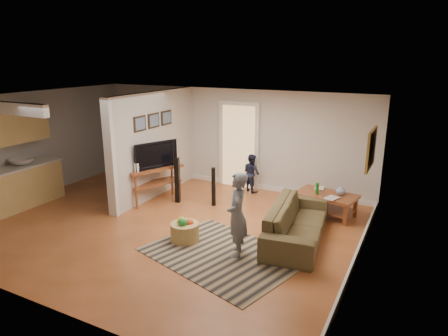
{
  "coord_description": "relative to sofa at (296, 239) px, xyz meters",
  "views": [
    {
      "loc": [
        4.51,
        -6.08,
        3.29
      ],
      "look_at": [
        0.96,
        0.82,
        1.1
      ],
      "focal_mm": 32.0,
      "sensor_mm": 36.0,
      "label": 1
    }
  ],
  "objects": [
    {
      "name": "speaker_left",
      "position": [
        -3.04,
        0.62,
        0.53
      ],
      "size": [
        0.13,
        0.13,
        1.07
      ],
      "primitive_type": "cube",
      "rotation": [
        0.0,
        0.0,
        0.25
      ],
      "color": "black",
      "rests_on": "ground"
    },
    {
      "name": "speaker_right",
      "position": [
        -2.2,
        0.82,
        0.45
      ],
      "size": [
        0.11,
        0.11,
        0.89
      ],
      "primitive_type": "cube",
      "rotation": [
        0.0,
        0.0,
        0.35
      ],
      "color": "black",
      "rests_on": "ground"
    },
    {
      "name": "ground",
      "position": [
        -2.6,
        -0.58,
        0.0
      ],
      "size": [
        7.5,
        7.5,
        0.0
      ],
      "primitive_type": "plane",
      "color": "brown",
      "rests_on": "ground"
    },
    {
      "name": "toy_basket",
      "position": [
        -1.8,
        -1.01,
        0.19
      ],
      "size": [
        0.53,
        0.53,
        0.47
      ],
      "color": "#A68348",
      "rests_on": "ground"
    },
    {
      "name": "toddler",
      "position": [
        -1.84,
        2.12,
        0.0
      ],
      "size": [
        0.58,
        0.54,
        0.96
      ],
      "primitive_type": "imported",
      "rotation": [
        0.0,
        0.0,
        2.65
      ],
      "color": "#1D223E",
      "rests_on": "ground"
    },
    {
      "name": "coffee_table",
      "position": [
        0.22,
        1.42,
        0.37
      ],
      "size": [
        1.33,
        0.92,
        0.73
      ],
      "rotation": [
        0.0,
        0.0,
        -0.18
      ],
      "color": "brown",
      "rests_on": "ground"
    },
    {
      "name": "sofa",
      "position": [
        0.0,
        0.0,
        0.0
      ],
      "size": [
        1.21,
        2.43,
        0.68
      ],
      "primitive_type": "imported",
      "rotation": [
        0.0,
        0.0,
        1.71
      ],
      "color": "#3F391F",
      "rests_on": "ground"
    },
    {
      "name": "area_rug",
      "position": [
        -0.93,
        -1.19,
        0.01
      ],
      "size": [
        2.94,
        2.49,
        0.01
      ],
      "primitive_type": "cube",
      "rotation": [
        0.0,
        0.0,
        -0.29
      ],
      "color": "black",
      "rests_on": "ground"
    },
    {
      "name": "room_shell",
      "position": [
        -3.67,
        -0.15,
        1.46
      ],
      "size": [
        7.54,
        6.02,
        2.52
      ],
      "color": "silver",
      "rests_on": "ground"
    },
    {
      "name": "child",
      "position": [
        -0.73,
        -1.05,
        0.0
      ],
      "size": [
        0.54,
        0.63,
        1.46
      ],
      "primitive_type": "imported",
      "rotation": [
        0.0,
        0.0,
        -1.15
      ],
      "color": "slate",
      "rests_on": "ground"
    },
    {
      "name": "tv_console",
      "position": [
        -3.54,
        0.43,
        0.75
      ],
      "size": [
        0.98,
        1.4,
        1.13
      ],
      "rotation": [
        0.0,
        0.0,
        -0.41
      ],
      "color": "brown",
      "rests_on": "ground"
    }
  ]
}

